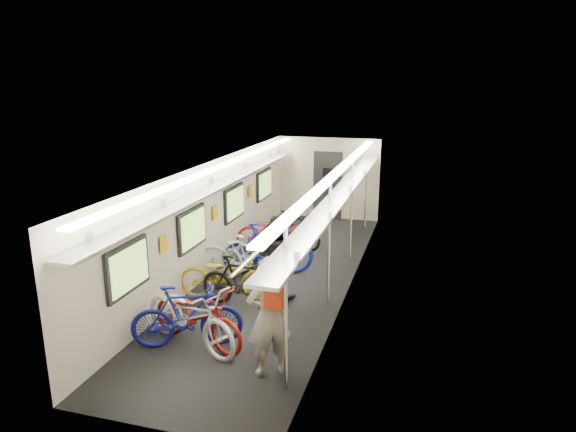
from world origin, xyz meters
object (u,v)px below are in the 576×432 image
Objects in this scene: bicycle_0 at (190,316)px; bicycle_1 at (187,316)px; passenger_near at (269,317)px; backpack at (274,295)px; passenger_mid at (276,257)px.

bicycle_0 is 0.05m from bicycle_1.
passenger_near is (1.42, -0.39, 0.36)m from bicycle_0.
backpack is at bearing -130.71° from bicycle_1.
passenger_mid is at bearing -42.23° from bicycle_1.
bicycle_1 is 1.82m from backpack.
bicycle_1 is 4.54× the size of backpack.
passenger_near is 1.10× the size of passenger_mid.
passenger_mid is at bearing 5.33° from bicycle_0.
passenger_near reaches higher than bicycle_1.
bicycle_0 is 2.32m from passenger_mid.
passenger_mid reaches higher than bicycle_1.
backpack is (1.58, -0.50, 0.76)m from bicycle_1.
passenger_near is at bearing -81.90° from bicycle_0.
bicycle_0 is 1.15× the size of bicycle_1.
bicycle_0 is at bearing -93.11° from bicycle_1.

